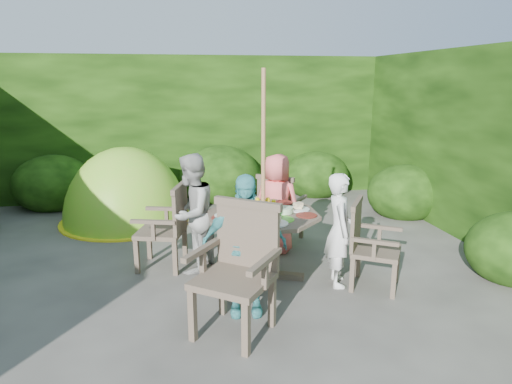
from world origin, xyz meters
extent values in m
plane|color=#45423D|center=(0.00, 0.00, 0.00)|extent=(60.00, 60.00, 0.00)
cube|color=black|center=(0.00, 4.00, 1.25)|extent=(9.00, 1.00, 2.50)
cylinder|color=#463A2E|center=(0.67, -0.07, 0.34)|extent=(0.12, 0.12, 0.68)
cube|color=#463A2E|center=(0.67, -0.07, 0.03)|extent=(0.86, 0.45, 0.06)
cube|color=#463A2E|center=(0.67, -0.07, 0.03)|extent=(0.45, 0.86, 0.06)
cylinder|color=#463A2E|center=(0.67, -0.07, 0.70)|extent=(1.63, 1.63, 0.04)
cylinder|color=green|center=(0.40, -0.15, 0.72)|extent=(0.28, 0.28, 0.00)
cylinder|color=green|center=(0.80, -0.32, 0.72)|extent=(0.28, 0.28, 0.00)
cylinder|color=green|center=(0.55, 0.18, 0.72)|extent=(0.28, 0.28, 0.00)
cylinder|color=green|center=(0.95, 0.01, 0.72)|extent=(0.28, 0.28, 0.00)
cylinder|color=green|center=(0.67, -0.07, 0.72)|extent=(0.28, 0.28, 0.00)
cylinder|color=white|center=(1.07, -0.03, 0.73)|extent=(0.25, 0.25, 0.01)
cylinder|color=white|center=(0.63, 0.33, 0.73)|extent=(0.25, 0.25, 0.01)
cylinder|color=white|center=(0.28, -0.11, 0.73)|extent=(0.25, 0.25, 0.01)
cylinder|color=white|center=(0.72, -0.47, 0.73)|extent=(0.25, 0.25, 0.01)
cylinder|color=red|center=(1.09, -0.25, 0.73)|extent=(0.22, 0.22, 0.01)
cylinder|color=red|center=(0.98, 0.27, 0.73)|extent=(0.22, 0.22, 0.01)
cylinder|color=red|center=(0.44, 0.33, 0.73)|extent=(0.22, 0.22, 0.01)
cylinder|color=red|center=(0.23, -0.17, 0.73)|extent=(0.22, 0.22, 0.01)
cylinder|color=red|center=(0.63, -0.52, 0.73)|extent=(0.22, 0.22, 0.01)
cylinder|color=#65B344|center=(0.89, -0.11, 0.75)|extent=(0.18, 0.18, 0.06)
cylinder|color=olive|center=(0.67, -0.07, 1.10)|extent=(0.06, 0.06, 2.20)
cube|color=#463A2E|center=(1.75, -0.54, 0.39)|extent=(0.64, 0.64, 0.05)
cube|color=#463A2E|center=(1.82, -0.82, 0.19)|extent=(0.06, 0.06, 0.38)
cube|color=#463A2E|center=(2.03, -0.48, 0.19)|extent=(0.06, 0.06, 0.38)
cube|color=#463A2E|center=(1.48, -0.61, 0.19)|extent=(0.06, 0.06, 0.38)
cube|color=#463A2E|center=(1.69, -0.27, 0.19)|extent=(0.06, 0.06, 0.38)
cube|color=#463A2E|center=(1.57, -0.43, 0.64)|extent=(0.28, 0.42, 0.46)
cube|color=#463A2E|center=(1.63, -0.75, 0.57)|extent=(0.41, 0.28, 0.04)
cube|color=#463A2E|center=(1.88, -0.34, 0.57)|extent=(0.41, 0.28, 0.04)
cube|color=#463A2E|center=(-0.41, 0.41, 0.42)|extent=(0.61, 0.63, 0.05)
cube|color=#463A2E|center=(-0.55, 0.67, 0.21)|extent=(0.06, 0.06, 0.41)
cube|color=#463A2E|center=(-0.67, 0.26, 0.21)|extent=(0.06, 0.06, 0.41)
cube|color=#463A2E|center=(-0.14, 0.55, 0.21)|extent=(0.06, 0.06, 0.41)
cube|color=#463A2E|center=(-0.26, 0.14, 0.21)|extent=(0.06, 0.06, 0.41)
cube|color=#463A2E|center=(-0.18, 0.34, 0.69)|extent=(0.18, 0.50, 0.49)
cube|color=#463A2E|center=(-0.33, 0.65, 0.62)|extent=(0.48, 0.18, 0.04)
cube|color=#463A2E|center=(-0.48, 0.16, 0.62)|extent=(0.48, 0.18, 0.04)
cube|color=#463A2E|center=(1.15, 1.01, 0.40)|extent=(0.67, 0.66, 0.05)
cube|color=#463A2E|center=(1.44, 1.05, 0.19)|extent=(0.07, 0.07, 0.39)
cube|color=#463A2E|center=(1.11, 1.30, 0.19)|extent=(0.07, 0.07, 0.39)
cube|color=#463A2E|center=(1.19, 0.72, 0.19)|extent=(0.07, 0.07, 0.39)
cube|color=#463A2E|center=(0.86, 0.97, 0.19)|extent=(0.07, 0.07, 0.39)
cube|color=#463A2E|center=(1.01, 0.83, 0.65)|extent=(0.40, 0.32, 0.46)
cube|color=#463A2E|center=(1.34, 0.86, 0.58)|extent=(0.32, 0.39, 0.04)
cube|color=#463A2E|center=(0.96, 1.16, 0.58)|extent=(0.32, 0.39, 0.04)
cube|color=#463A2E|center=(0.20, -1.15, 0.48)|extent=(0.80, 0.79, 0.06)
cube|color=#463A2E|center=(-0.14, -1.20, 0.23)|extent=(0.08, 0.08, 0.47)
cube|color=#463A2E|center=(0.25, -1.49, 0.23)|extent=(0.08, 0.08, 0.47)
cube|color=#463A2E|center=(0.15, -0.81, 0.23)|extent=(0.08, 0.08, 0.47)
cube|color=#463A2E|center=(0.54, -1.10, 0.23)|extent=(0.08, 0.08, 0.47)
cube|color=#463A2E|center=(0.36, -0.94, 0.78)|extent=(0.49, 0.38, 0.56)
cube|color=#463A2E|center=(-0.03, -0.98, 0.70)|extent=(0.38, 0.48, 0.04)
cube|color=#463A2E|center=(0.43, -1.32, 0.70)|extent=(0.38, 0.48, 0.04)
imported|color=white|center=(1.41, -0.39, 0.59)|extent=(0.36, 0.48, 1.18)
imported|color=#A2A29D|center=(-0.06, 0.25, 0.66)|extent=(0.74, 0.80, 1.32)
imported|color=#F56665|center=(1.00, 0.66, 0.61)|extent=(0.71, 0.67, 1.22)
imported|color=#49A8AB|center=(0.35, -0.80, 0.65)|extent=(0.80, 0.42, 1.30)
ellipsoid|color=#78D028|center=(-0.94, 2.31, 0.00)|extent=(2.17, 2.17, 2.25)
ellipsoid|color=black|center=(-0.82, 1.69, 0.00)|extent=(0.69, 0.45, 0.77)
cylinder|color=yellow|center=(-0.94, 2.31, 0.01)|extent=(1.97, 1.97, 0.03)
camera|label=1|loc=(-0.27, -4.59, 2.09)|focal=32.00mm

